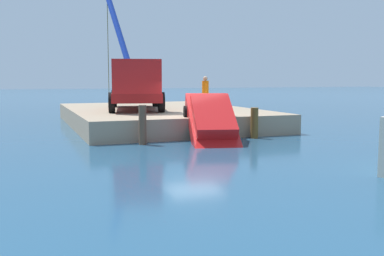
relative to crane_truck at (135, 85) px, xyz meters
The scene contains 7 objects.
ground 5.13m from the crane_truck, 20.87° to the left, with size 200.00×200.00×0.00m, color navy.
dock 2.73m from the crane_truck, 126.85° to the left, with size 13.65×9.67×0.93m, color gray.
crane_truck is the anchor object (origin of this frame).
dock_worker 3.79m from the crane_truck, 56.01° to the left, with size 0.34×0.34×1.78m.
salvaged_car 6.89m from the crane_truck, 14.10° to the left, with size 4.65×2.90×2.92m.
piling_near 6.33m from the crane_truck, 11.01° to the right, with size 0.31×0.31×1.55m, color brown.
piling_mid 7.25m from the crane_truck, 32.96° to the left, with size 0.33×0.33×1.33m, color brown.
Camera 1 is at (18.80, -7.22, 2.58)m, focal length 42.00 mm.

